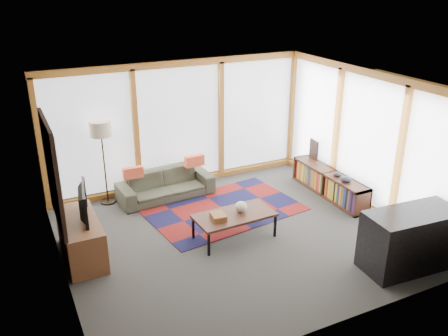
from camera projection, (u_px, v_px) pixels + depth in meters
name	position (u px, v px, depth m)	size (l,w,h in m)	color
ground	(234.00, 236.00, 8.04)	(5.50, 5.50, 0.00)	#32322F
room_envelope	(246.00, 136.00, 8.12)	(5.52, 5.02, 2.62)	#453B31
rug	(224.00, 209.00, 8.93)	(2.78, 1.79, 0.01)	maroon
sofa	(165.00, 185.00, 9.34)	(1.87, 0.73, 0.54)	#343628
pillow_left	(133.00, 173.00, 8.93)	(0.39, 0.12, 0.21)	#DB5332
pillow_right	(195.00, 161.00, 9.48)	(0.40, 0.12, 0.22)	#DB5332
floor_lamp	(104.00, 163.00, 8.92)	(0.42, 0.42, 1.65)	black
coffee_table	(234.00, 226.00, 7.91)	(1.33, 0.66, 0.44)	#351D11
book_stack	(218.00, 217.00, 7.65)	(0.22, 0.27, 0.09)	brown
vase	(241.00, 207.00, 7.88)	(0.21, 0.21, 0.18)	beige
bookshelf	(329.00, 184.00, 9.43)	(0.37, 2.02, 0.50)	#351D11
bowl_a	(346.00, 179.00, 8.87)	(0.21, 0.21, 0.10)	black
bowl_b	(337.00, 174.00, 9.12)	(0.16, 0.16, 0.08)	black
shelf_picture	(314.00, 149.00, 9.96)	(0.04, 0.31, 0.40)	black
tv_console	(81.00, 238.00, 7.32)	(0.55, 1.32, 0.66)	brown
television	(79.00, 203.00, 7.16)	(0.87, 0.11, 0.50)	black
bar_counter	(410.00, 240.00, 7.05)	(1.44, 0.67, 0.91)	black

